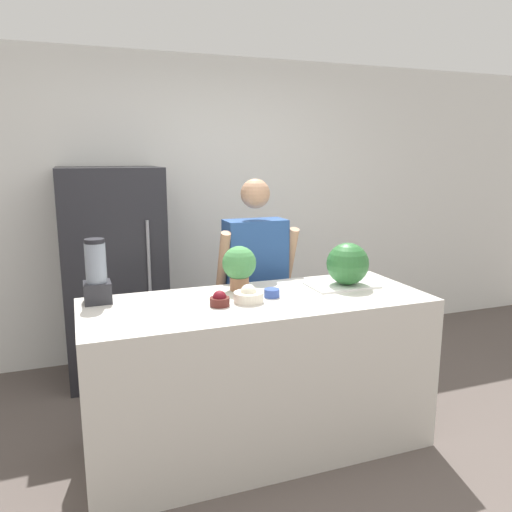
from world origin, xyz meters
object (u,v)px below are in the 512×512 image
object	(u,v)px
refrigerator	(114,274)
potted_plant	(239,265)
watermelon	(348,264)
blender	(97,275)
person	(255,288)
bowl_cherries	(220,300)
bowl_small_blue	(272,293)
bowl_cream	(248,295)

from	to	relation	value
refrigerator	potted_plant	xyz separation A→B (m)	(0.67, -1.12, 0.26)
watermelon	blender	distance (m)	1.53
person	watermelon	size ratio (longest dim) A/B	5.96
bowl_cherries	blender	xyz separation A→B (m)	(-0.63, 0.31, 0.13)
refrigerator	person	world-z (taller)	refrigerator
bowl_small_blue	blender	distance (m)	1.01
person	bowl_cherries	xyz separation A→B (m)	(-0.48, -0.71, 0.16)
bowl_cream	blender	bearing A→B (deg)	160.30
person	bowl_small_blue	bearing A→B (deg)	-101.79
bowl_cherries	bowl_small_blue	world-z (taller)	bowl_cherries
bowl_small_blue	potted_plant	world-z (taller)	potted_plant
person	potted_plant	bearing A→B (deg)	-121.54
blender	potted_plant	size ratio (longest dim) A/B	1.33
person	potted_plant	distance (m)	0.58
bowl_small_blue	blender	world-z (taller)	blender
person	bowl_cream	size ratio (longest dim) A/B	9.35
potted_plant	person	bearing A→B (deg)	58.46
refrigerator	watermelon	world-z (taller)	refrigerator
bowl_cream	potted_plant	distance (m)	0.29
refrigerator	bowl_cream	bearing A→B (deg)	-65.33
bowl_small_blue	blender	bearing A→B (deg)	165.95
person	bowl_cream	xyz separation A→B (m)	(-0.30, -0.70, 0.16)
refrigerator	blender	distance (m)	1.14
watermelon	blender	bearing A→B (deg)	173.11
bowl_cherries	bowl_cream	distance (m)	0.18
refrigerator	bowl_cream	world-z (taller)	refrigerator
bowl_cream	blender	distance (m)	0.87
bowl_cherries	bowl_cream	bearing A→B (deg)	5.28
bowl_cream	bowl_small_blue	size ratio (longest dim) A/B	1.87
bowl_cherries	potted_plant	xyz separation A→B (m)	(0.21, 0.28, 0.12)
person	potted_plant	size ratio (longest dim) A/B	5.77
refrigerator	bowl_small_blue	distance (m)	1.57
bowl_cream	refrigerator	bearing A→B (deg)	114.67
blender	watermelon	bearing A→B (deg)	-6.89
refrigerator	blender	size ratio (longest dim) A/B	4.55
bowl_cherries	bowl_small_blue	size ratio (longest dim) A/B	1.22
watermelon	bowl_cream	size ratio (longest dim) A/B	1.57
watermelon	potted_plant	world-z (taller)	watermelon
person	potted_plant	world-z (taller)	person
refrigerator	bowl_small_blue	bearing A→B (deg)	-59.16
refrigerator	blender	world-z (taller)	refrigerator
bowl_cherries	potted_plant	world-z (taller)	potted_plant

